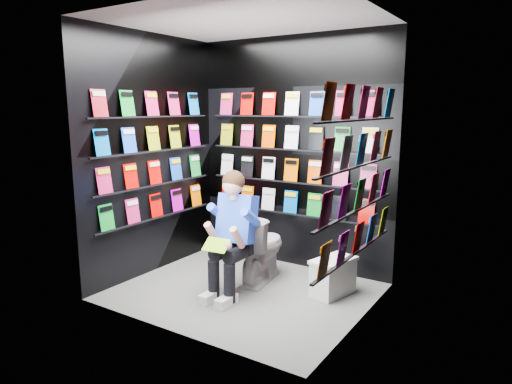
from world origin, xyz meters
The scene contains 14 objects.
floor centered at (0.00, 0.00, 0.00)m, with size 2.40×2.40×0.00m, color #61615F.
ceiling centered at (0.00, 0.00, 2.60)m, with size 2.40×2.40×0.00m, color white.
wall_back centered at (0.00, 1.00, 1.30)m, with size 2.40×0.04×2.60m, color black.
wall_front centered at (0.00, -1.00, 1.30)m, with size 2.40×0.04×2.60m, color black.
wall_left centered at (-1.20, 0.00, 1.30)m, with size 0.04×2.00×2.60m, color black.
wall_right centered at (1.20, 0.00, 1.30)m, with size 0.04×2.00×2.60m, color black.
comics_back centered at (0.00, 0.97, 1.31)m, with size 2.10×0.06×1.37m, color #D20401, non-canonical shape.
comics_left centered at (-1.17, 0.00, 1.31)m, with size 0.06×1.70×1.37m, color #D20401, non-canonical shape.
comics_right centered at (1.17, 0.00, 1.31)m, with size 0.06×1.70×1.37m, color #D20401, non-canonical shape.
toilet centered at (-0.04, 0.35, 0.37)m, with size 0.42×0.75×0.73m, color white.
longbox centered at (0.78, 0.42, 0.17)m, with size 0.25×0.45×0.33m, color white.
longbox_lid centered at (0.78, 0.42, 0.35)m, with size 0.27×0.47×0.03m, color white.
reader centered at (-0.04, -0.03, 0.75)m, with size 0.48×0.71×1.30m, color blue, non-canonical shape.
held_comic centered at (-0.04, -0.38, 0.58)m, with size 0.24×0.01×0.17m, color green.
Camera 1 is at (2.44, -3.56, 1.83)m, focal length 32.00 mm.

